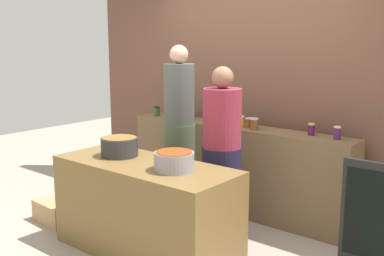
{
  "coord_description": "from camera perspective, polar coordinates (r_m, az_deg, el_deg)",
  "views": [
    {
      "loc": [
        2.77,
        -3.03,
        1.88
      ],
      "look_at": [
        0.0,
        0.35,
        1.05
      ],
      "focal_mm": 43.13,
      "sensor_mm": 36.0,
      "label": 1
    }
  ],
  "objects": [
    {
      "name": "ground",
      "position": [
        4.52,
        -2.9,
        -13.86
      ],
      "size": [
        12.0,
        12.0,
        0.0
      ],
      "primitive_type": "plane",
      "color": "#A09284"
    },
    {
      "name": "storefront_wall",
      "position": [
        5.28,
        7.64,
        6.53
      ],
      "size": [
        4.8,
        0.12,
        3.0
      ],
      "primitive_type": "cube",
      "color": "brown",
      "rests_on": "ground"
    },
    {
      "name": "display_shelf",
      "position": [
        5.17,
        5.3,
        -4.99
      ],
      "size": [
        2.7,
        0.36,
        0.97
      ],
      "primitive_type": "cube",
      "color": "brown",
      "rests_on": "ground"
    },
    {
      "name": "prep_table",
      "position": [
        4.16,
        -5.78,
        -9.91
      ],
      "size": [
        1.7,
        0.7,
        0.83
      ],
      "primitive_type": "cube",
      "color": "brown",
      "rests_on": "ground"
    },
    {
      "name": "preserve_jar_0",
      "position": [
        5.7,
        -4.36,
        2.08
      ],
      "size": [
        0.07,
        0.07,
        0.12
      ],
      "color": "#2C552C",
      "rests_on": "display_shelf"
    },
    {
      "name": "preserve_jar_1",
      "position": [
        5.5,
        -0.27,
        1.71
      ],
      "size": [
        0.09,
        0.09,
        0.1
      ],
      "color": "#551760",
      "rests_on": "display_shelf"
    },
    {
      "name": "preserve_jar_2",
      "position": [
        5.24,
        2.53,
        1.42
      ],
      "size": [
        0.07,
        0.07,
        0.13
      ],
      "color": "#5A2749",
      "rests_on": "display_shelf"
    },
    {
      "name": "preserve_jar_3",
      "position": [
        5.1,
        3.6,
        1.19
      ],
      "size": [
        0.09,
        0.09,
        0.14
      ],
      "color": "#305729",
      "rests_on": "display_shelf"
    },
    {
      "name": "preserve_jar_4",
      "position": [
        4.99,
        6.05,
        0.83
      ],
      "size": [
        0.08,
        0.08,
        0.12
      ],
      "color": "yellow",
      "rests_on": "display_shelf"
    },
    {
      "name": "preserve_jar_5",
      "position": [
        4.95,
        7.08,
        0.64
      ],
      "size": [
        0.09,
        0.09,
        0.1
      ],
      "color": "brown",
      "rests_on": "display_shelf"
    },
    {
      "name": "preserve_jar_6",
      "position": [
        4.85,
        7.7,
        0.52
      ],
      "size": [
        0.09,
        0.09,
        0.12
      ],
      "color": "brown",
      "rests_on": "display_shelf"
    },
    {
      "name": "preserve_jar_7",
      "position": [
        4.67,
        14.54,
        -0.15
      ],
      "size": [
        0.07,
        0.07,
        0.12
      ],
      "color": "#5A1555",
      "rests_on": "display_shelf"
    },
    {
      "name": "preserve_jar_8",
      "position": [
        4.54,
        17.51,
        -0.58
      ],
      "size": [
        0.07,
        0.07,
        0.13
      ],
      "color": "#5A1F5F",
      "rests_on": "display_shelf"
    },
    {
      "name": "cooking_pot_left",
      "position": [
        4.29,
        -8.95,
        -2.31
      ],
      "size": [
        0.34,
        0.34,
        0.18
      ],
      "color": "#2D2D2D",
      "rests_on": "prep_table"
    },
    {
      "name": "cooking_pot_center",
      "position": [
        3.77,
        -2.23,
        -4.12
      ],
      "size": [
        0.33,
        0.33,
        0.16
      ],
      "color": "gray",
      "rests_on": "prep_table"
    },
    {
      "name": "cook_with_tongs",
      "position": [
        4.84,
        -1.57,
        -1.61
      ],
      "size": [
        0.33,
        0.33,
        1.84
      ],
      "color": "#48583D",
      "rests_on": "ground"
    },
    {
      "name": "cook_in_cap",
      "position": [
        4.36,
        3.68,
        -4.36
      ],
      "size": [
        0.37,
        0.37,
        1.65
      ],
      "color": "#1D1933",
      "rests_on": "ground"
    },
    {
      "name": "bread_crate",
      "position": [
        5.13,
        -16.46,
        -9.88
      ],
      "size": [
        0.5,
        0.33,
        0.22
      ],
      "primitive_type": "cube",
      "rotation": [
        0.0,
        0.0,
        -0.07
      ],
      "color": "tan",
      "rests_on": "ground"
    },
    {
      "name": "chalkboard_sign",
      "position": [
        3.98,
        21.17,
        -10.53
      ],
      "size": [
        0.47,
        0.05,
        0.96
      ],
      "color": "black",
      "rests_on": "ground"
    }
  ]
}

